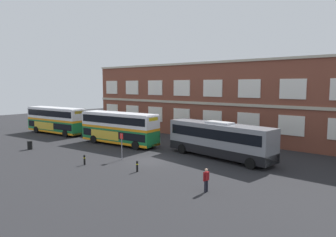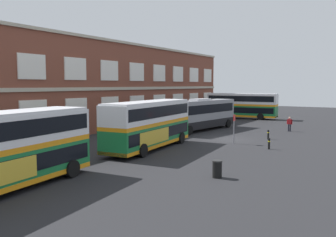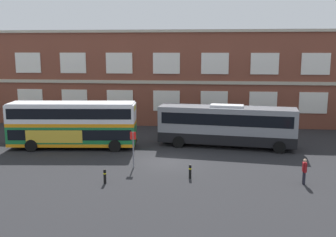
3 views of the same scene
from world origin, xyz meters
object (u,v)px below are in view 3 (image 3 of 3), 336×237
object	(u,v)px
double_decker_middle	(73,124)
safety_bollard_east	(190,171)
waiting_passenger	(304,170)
safety_bollard_west	(105,176)
touring_coach	(226,126)
bus_stand_flag	(133,146)

from	to	relation	value
double_decker_middle	safety_bollard_east	size ratio (longest dim) A/B	11.79
double_decker_middle	safety_bollard_east	bearing A→B (deg)	-33.70
waiting_passenger	safety_bollard_west	size ratio (longest dim) A/B	1.79
touring_coach	safety_bollard_east	distance (m)	9.51
safety_bollard_west	double_decker_middle	bearing A→B (deg)	120.70
double_decker_middle	waiting_passenger	distance (m)	19.62
bus_stand_flag	safety_bollard_west	xyz separation A→B (m)	(-1.20, -3.61, -1.14)
touring_coach	waiting_passenger	world-z (taller)	touring_coach
waiting_passenger	double_decker_middle	bearing A→B (deg)	157.47
touring_coach	safety_bollard_west	xyz separation A→B (m)	(-8.27, -10.61, -1.42)
double_decker_middle	bus_stand_flag	xyz separation A→B (m)	(6.39, -5.14, -0.51)
touring_coach	safety_bollard_west	bearing A→B (deg)	-127.94
bus_stand_flag	safety_bollard_west	world-z (taller)	bus_stand_flag
bus_stand_flag	safety_bollard_east	size ratio (longest dim) A/B	2.84
touring_coach	bus_stand_flag	xyz separation A→B (m)	(-7.07, -7.00, -0.27)
safety_bollard_west	safety_bollard_east	world-z (taller)	same
safety_bollard_west	waiting_passenger	bearing A→B (deg)	5.50
safety_bollard_west	safety_bollard_east	size ratio (longest dim) A/B	1.00
double_decker_middle	bus_stand_flag	distance (m)	8.21
double_decker_middle	safety_bollard_west	bearing A→B (deg)	-59.30
touring_coach	safety_bollard_east	bearing A→B (deg)	-107.24
double_decker_middle	safety_bollard_west	distance (m)	10.30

